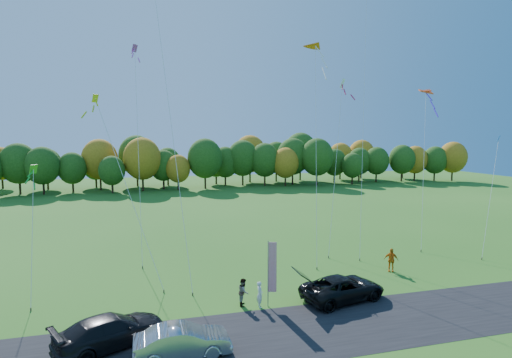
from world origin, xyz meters
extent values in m
plane|color=#255D18|center=(0.00, 0.00, 0.00)|extent=(160.00, 160.00, 0.00)
cube|color=black|center=(0.00, -4.00, 0.01)|extent=(90.00, 6.00, 0.01)
imported|color=black|center=(3.80, -0.90, 0.76)|extent=(5.87, 3.61, 1.52)
imported|color=#9F9EA3|center=(-6.39, -4.88, 0.73)|extent=(4.50, 1.69, 1.47)
imported|color=black|center=(-9.70, -3.06, 0.78)|extent=(5.76, 4.37, 1.55)
imported|color=white|center=(-1.50, -0.59, 0.78)|extent=(0.40, 0.59, 1.57)
imported|color=gray|center=(-2.38, -0.06, 0.82)|extent=(0.82, 0.94, 1.64)
imported|color=orange|center=(9.76, 2.97, 0.89)|extent=(1.12, 0.92, 1.78)
cylinder|color=#999999|center=(-1.01, -0.66, 2.03)|extent=(0.06, 0.06, 4.06)
cube|color=red|center=(-0.77, -0.73, 2.44)|extent=(0.49, 0.18, 3.05)
cube|color=navy|center=(-0.77, -0.70, 3.56)|extent=(0.49, 0.17, 0.79)
cylinder|color=#4C3F33|center=(-5.23, 2.17, 0.10)|extent=(0.08, 0.08, 0.20)
cylinder|color=#4C3F33|center=(8.79, 5.89, 0.10)|extent=(0.08, 0.08, 0.20)
cylinder|color=#4C3F33|center=(4.51, 4.75, 0.10)|extent=(0.08, 0.08, 0.20)
cone|color=#DC610D|center=(7.41, 12.56, 18.59)|extent=(2.23, 1.70, 2.44)
cylinder|color=#4C3F33|center=(15.31, 6.75, 0.10)|extent=(0.08, 0.08, 0.20)
cube|color=#FF4C1C|center=(20.86, 14.28, 14.88)|extent=(3.12, 1.09, 1.20)
cylinder|color=#4C3F33|center=(-7.01, 3.11, 0.10)|extent=(0.08, 0.08, 0.20)
cube|color=yellow|center=(-11.28, 7.79, 12.86)|extent=(0.98, 0.98, 1.15)
cylinder|color=#4C3F33|center=(-14.64, 2.28, 0.10)|extent=(0.08, 0.08, 0.20)
cube|color=green|center=(-15.16, 6.54, 8.02)|extent=(1.05, 1.05, 1.24)
cylinder|color=#4C3F33|center=(6.61, 7.18, 0.10)|extent=(0.08, 0.08, 0.20)
cube|color=white|center=(10.09, 12.27, 15.15)|extent=(1.40, 1.40, 1.66)
cylinder|color=#4C3F33|center=(-8.45, 8.43, 0.10)|extent=(0.08, 0.08, 0.20)
cube|color=#C54191|center=(-8.71, 14.98, 17.92)|extent=(1.10, 1.10, 1.31)
cylinder|color=#4C3F33|center=(18.70, 3.52, 0.10)|extent=(0.08, 0.08, 0.20)
cube|color=blue|center=(23.29, 7.06, 10.00)|extent=(0.94, 0.94, 1.11)
camera|label=1|loc=(-7.58, -22.75, 10.22)|focal=28.00mm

